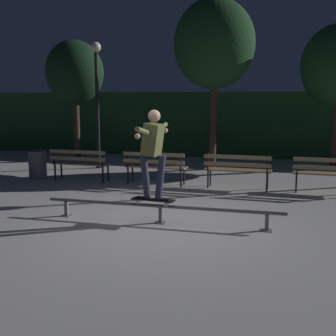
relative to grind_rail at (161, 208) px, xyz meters
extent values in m
plane|color=#ADAAA8|center=(0.00, -0.12, -0.26)|extent=(90.00, 90.00, 0.00)
cube|color=#234C28|center=(0.00, 9.34, 0.97)|extent=(24.00, 1.20, 2.45)
cylinder|color=slate|center=(0.00, 0.00, 0.04)|extent=(4.28, 0.06, 0.06)
cube|color=slate|center=(-1.82, 0.00, -0.12)|extent=(0.06, 0.06, 0.27)
cube|color=slate|center=(-1.82, 0.00, -0.25)|extent=(0.18, 0.18, 0.01)
cube|color=slate|center=(0.00, 0.00, -0.12)|extent=(0.06, 0.06, 0.27)
cube|color=slate|center=(0.00, 0.00, -0.25)|extent=(0.18, 0.18, 0.01)
cube|color=slate|center=(1.82, 0.00, -0.12)|extent=(0.06, 0.06, 0.27)
cube|color=slate|center=(1.82, 0.00, -0.25)|extent=(0.18, 0.18, 0.01)
cube|color=black|center=(-0.14, 0.00, 0.15)|extent=(0.79, 0.27, 0.02)
cube|color=black|center=(-0.14, 0.00, 0.16)|extent=(0.78, 0.25, 0.00)
cube|color=#9E9EA3|center=(0.13, -0.02, 0.13)|extent=(0.06, 0.17, 0.02)
cube|color=#9E9EA3|center=(-0.40, 0.02, 0.13)|extent=(0.06, 0.17, 0.02)
cylinder|color=beige|center=(0.12, -0.10, 0.10)|extent=(0.05, 0.03, 0.05)
cylinder|color=beige|center=(0.13, 0.06, 0.10)|extent=(0.05, 0.03, 0.05)
cylinder|color=beige|center=(-0.41, -0.06, 0.10)|extent=(0.05, 0.03, 0.05)
cylinder|color=beige|center=(-0.39, 0.10, 0.10)|extent=(0.05, 0.03, 0.05)
cube|color=black|center=(0.04, -0.02, 0.18)|extent=(0.27, 0.12, 0.03)
cube|color=black|center=(-0.32, 0.02, 0.18)|extent=(0.27, 0.12, 0.03)
cylinder|color=#282D42|center=(0.00, -0.01, 0.55)|extent=(0.21, 0.14, 0.79)
cylinder|color=#282D42|center=(-0.28, 0.01, 0.55)|extent=(0.21, 0.14, 0.79)
cube|color=brown|center=(-0.14, 0.00, 1.21)|extent=(0.36, 0.39, 0.57)
cylinder|color=brown|center=(-0.17, -0.38, 1.37)|extent=(0.14, 0.61, 0.21)
cylinder|color=brown|center=(-0.10, 0.38, 1.37)|extent=(0.14, 0.61, 0.21)
sphere|color=tan|center=(-0.19, -0.66, 1.32)|extent=(0.09, 0.09, 0.09)
sphere|color=tan|center=(-0.08, 0.66, 1.32)|extent=(0.09, 0.09, 0.09)
sphere|color=tan|center=(-0.11, 0.00, 1.61)|extent=(0.21, 0.21, 0.21)
cube|color=black|center=(-2.38, 3.39, -0.04)|extent=(0.04, 0.04, 0.44)
cube|color=black|center=(-2.39, 3.07, -0.04)|extent=(0.04, 0.04, 0.44)
cube|color=black|center=(-2.39, 3.03, 0.40)|extent=(0.04, 0.04, 0.44)
cube|color=black|center=(-3.78, 3.45, -0.04)|extent=(0.04, 0.04, 0.44)
cube|color=black|center=(-3.80, 3.13, -0.04)|extent=(0.04, 0.04, 0.44)
cube|color=black|center=(-3.80, 3.09, 0.40)|extent=(0.04, 0.04, 0.44)
cube|color=#A38460|center=(-3.08, 3.40, 0.20)|extent=(1.60, 0.15, 0.04)
cube|color=#A38460|center=(-3.09, 3.26, 0.20)|extent=(1.60, 0.15, 0.04)
cube|color=#A38460|center=(-3.09, 3.12, 0.20)|extent=(1.60, 0.15, 0.04)
cube|color=#A38460|center=(-3.10, 3.05, 0.36)|extent=(1.60, 0.10, 0.09)
cube|color=#A38460|center=(-3.10, 3.05, 0.54)|extent=(1.60, 0.10, 0.09)
cube|color=black|center=(-0.30, 3.39, -0.04)|extent=(0.04, 0.04, 0.44)
cube|color=black|center=(-0.31, 3.07, -0.04)|extent=(0.04, 0.04, 0.44)
cube|color=black|center=(-0.32, 3.03, 0.40)|extent=(0.04, 0.04, 0.44)
cube|color=black|center=(-1.71, 3.45, -0.04)|extent=(0.04, 0.04, 0.44)
cube|color=black|center=(-1.72, 3.13, -0.04)|extent=(0.04, 0.04, 0.44)
cube|color=black|center=(-1.72, 3.09, 0.40)|extent=(0.04, 0.04, 0.44)
cube|color=#A38460|center=(-1.01, 3.40, 0.20)|extent=(1.60, 0.15, 0.04)
cube|color=#A38460|center=(-1.01, 3.26, 0.20)|extent=(1.60, 0.15, 0.04)
cube|color=#A38460|center=(-1.02, 3.12, 0.20)|extent=(1.60, 0.15, 0.04)
cube|color=#A38460|center=(-1.02, 3.05, 0.36)|extent=(1.60, 0.10, 0.09)
cube|color=#A38460|center=(-1.02, 3.05, 0.54)|extent=(1.60, 0.10, 0.09)
cube|color=black|center=(1.77, 3.39, -0.04)|extent=(0.04, 0.04, 0.44)
cube|color=black|center=(1.76, 3.07, -0.04)|extent=(0.04, 0.04, 0.44)
cube|color=black|center=(1.76, 3.03, 0.40)|extent=(0.04, 0.04, 0.44)
cube|color=black|center=(0.37, 3.45, -0.04)|extent=(0.04, 0.04, 0.44)
cube|color=black|center=(0.36, 3.13, -0.04)|extent=(0.04, 0.04, 0.44)
cube|color=black|center=(0.35, 3.09, 0.40)|extent=(0.04, 0.04, 0.44)
cube|color=#A38460|center=(1.07, 3.40, 0.20)|extent=(1.60, 0.15, 0.04)
cube|color=#A38460|center=(1.06, 3.26, 0.20)|extent=(1.60, 0.15, 0.04)
cube|color=#A38460|center=(1.06, 3.12, 0.20)|extent=(1.60, 0.15, 0.04)
cube|color=#A38460|center=(1.06, 3.05, 0.36)|extent=(1.60, 0.10, 0.09)
cube|color=#A38460|center=(1.06, 3.05, 0.54)|extent=(1.60, 0.10, 0.09)
cube|color=black|center=(2.44, 3.45, -0.04)|extent=(0.04, 0.04, 0.44)
cube|color=black|center=(2.43, 3.13, -0.04)|extent=(0.04, 0.04, 0.44)
cube|color=black|center=(2.43, 3.09, 0.40)|extent=(0.04, 0.04, 0.44)
cube|color=#A38460|center=(3.15, 3.40, 0.20)|extent=(1.60, 0.15, 0.04)
cube|color=#A38460|center=(3.14, 3.26, 0.20)|extent=(1.60, 0.15, 0.04)
cube|color=#A38460|center=(3.14, 3.12, 0.20)|extent=(1.60, 0.15, 0.04)
cube|color=#A38460|center=(3.13, 3.05, 0.36)|extent=(1.60, 0.10, 0.09)
cube|color=#A38460|center=(3.13, 3.05, 0.54)|extent=(1.60, 0.10, 0.09)
cylinder|color=#3D2D23|center=(0.05, 5.98, 1.12)|extent=(0.22, 0.22, 2.77)
ellipsoid|color=#193D1E|center=(0.05, 5.98, 3.54)|extent=(2.43, 2.43, 2.67)
cylinder|color=#3D2D23|center=(3.72, 6.97, 0.85)|extent=(0.22, 0.22, 2.21)
cylinder|color=#3D2D23|center=(-4.95, 6.80, 0.87)|extent=(0.22, 0.22, 2.25)
ellipsoid|color=black|center=(-4.95, 6.80, 2.85)|extent=(2.01, 2.01, 2.21)
cylinder|color=black|center=(-3.51, 5.37, 1.54)|extent=(0.11, 0.11, 3.60)
sphere|color=#F2EACC|center=(-3.51, 5.37, 3.48)|extent=(0.32, 0.32, 0.32)
cylinder|color=black|center=(-3.51, 5.37, -0.20)|extent=(0.20, 0.20, 0.12)
cylinder|color=slate|center=(-4.41, 3.28, 0.13)|extent=(0.48, 0.48, 0.78)
torus|color=black|center=(-4.41, 3.28, 0.52)|extent=(0.52, 0.52, 0.04)
camera|label=1|loc=(1.87, -6.84, 1.87)|focal=44.54mm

